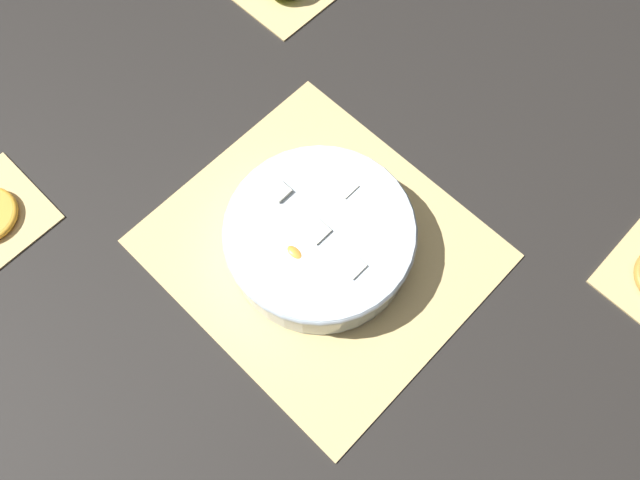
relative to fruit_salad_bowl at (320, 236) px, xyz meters
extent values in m
plane|color=black|center=(0.00, 0.00, -0.04)|extent=(6.00, 6.00, 0.00)
cube|color=#D6B775|center=(0.00, 0.00, -0.04)|extent=(0.41, 0.37, 0.01)
cube|color=#4C381E|center=(-0.16, 0.00, -0.04)|extent=(0.01, 0.36, 0.00)
cube|color=#4C381E|center=(-0.12, 0.00, -0.04)|extent=(0.01, 0.36, 0.00)
cube|color=#4C381E|center=(-0.08, 0.00, -0.04)|extent=(0.01, 0.36, 0.00)
cube|color=#4C381E|center=(-0.04, 0.00, -0.04)|extent=(0.01, 0.36, 0.00)
cube|color=#4C381E|center=(0.00, 0.00, -0.04)|extent=(0.01, 0.36, 0.00)
cube|color=#4C381E|center=(0.04, 0.00, -0.04)|extent=(0.01, 0.36, 0.00)
cube|color=#4C381E|center=(0.08, 0.00, -0.04)|extent=(0.01, 0.36, 0.00)
cube|color=#4C381E|center=(0.12, 0.00, -0.04)|extent=(0.01, 0.36, 0.00)
cube|color=#4C381E|center=(0.16, 0.00, -0.04)|extent=(0.01, 0.36, 0.00)
cube|color=#4C381E|center=(-0.32, -0.29, -0.04)|extent=(0.00, 0.14, 0.00)
cube|color=#4C381E|center=(0.32, 0.29, -0.04)|extent=(0.00, 0.14, 0.00)
cylinder|color=silver|center=(0.00, 0.00, 0.00)|extent=(0.24, 0.24, 0.06)
torus|color=silver|center=(0.00, 0.00, 0.02)|extent=(0.25, 0.25, 0.01)
cylinder|color=beige|center=(-0.02, 0.02, -0.02)|extent=(0.03, 0.03, 0.01)
cylinder|color=beige|center=(-0.09, -0.01, -0.02)|extent=(0.03, 0.03, 0.01)
cylinder|color=beige|center=(0.03, -0.03, 0.01)|extent=(0.03, 0.03, 0.01)
cylinder|color=beige|center=(-0.08, -0.05, -0.01)|extent=(0.03, 0.03, 0.01)
cylinder|color=beige|center=(-0.03, 0.06, -0.02)|extent=(0.03, 0.03, 0.01)
cylinder|color=beige|center=(0.01, -0.08, -0.02)|extent=(0.03, 0.03, 0.01)
cylinder|color=beige|center=(0.04, -0.02, -0.02)|extent=(0.03, 0.03, 0.01)
cylinder|color=beige|center=(0.01, 0.04, -0.02)|extent=(0.03, 0.03, 0.01)
cylinder|color=beige|center=(0.08, -0.02, 0.01)|extent=(0.03, 0.03, 0.01)
cylinder|color=beige|center=(-0.05, 0.05, 0.00)|extent=(0.03, 0.03, 0.01)
cylinder|color=beige|center=(-0.06, -0.06, -0.02)|extent=(0.03, 0.03, 0.01)
cylinder|color=beige|center=(-0.01, 0.00, -0.02)|extent=(0.03, 0.03, 0.01)
cube|color=white|center=(0.00, 0.08, -0.01)|extent=(0.02, 0.02, 0.02)
cube|color=white|center=(0.04, -0.05, -0.02)|extent=(0.02, 0.02, 0.02)
cube|color=white|center=(0.00, 0.01, 0.02)|extent=(0.03, 0.03, 0.03)
cube|color=white|center=(0.05, 0.05, 0.00)|extent=(0.02, 0.02, 0.02)
cube|color=white|center=(-0.06, 0.01, 0.02)|extent=(0.03, 0.03, 0.03)
cube|color=white|center=(0.07, -0.02, -0.02)|extent=(0.03, 0.03, 0.03)
cube|color=white|center=(0.07, 0.00, 0.02)|extent=(0.02, 0.02, 0.02)
cube|color=white|center=(0.07, -0.06, -0.02)|extent=(0.03, 0.03, 0.03)
cube|color=white|center=(0.02, -0.06, 0.02)|extent=(0.03, 0.03, 0.03)
ellipsoid|color=#F9A338|center=(-0.04, 0.00, -0.02)|extent=(0.03, 0.02, 0.01)
ellipsoid|color=#F9A338|center=(0.07, 0.06, 0.01)|extent=(0.03, 0.02, 0.01)
ellipsoid|color=red|center=(0.09, 0.01, 0.01)|extent=(0.03, 0.01, 0.01)
ellipsoid|color=#F9A338|center=(-0.01, -0.09, -0.02)|extent=(0.03, 0.02, 0.01)
ellipsoid|color=#F9A338|center=(0.00, 0.05, 0.02)|extent=(0.03, 0.02, 0.01)
ellipsoid|color=#F9A338|center=(-0.04, -0.05, 0.00)|extent=(0.03, 0.02, 0.01)
camera|label=1|loc=(-0.22, 0.23, 0.74)|focal=35.00mm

